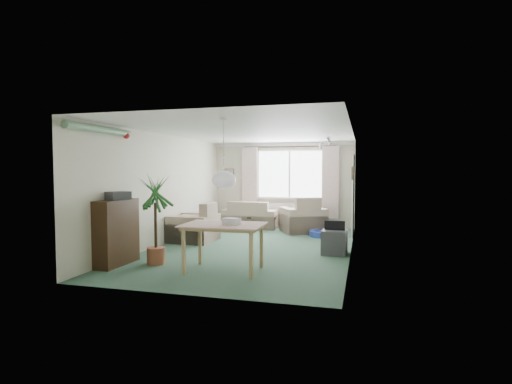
% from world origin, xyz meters
% --- Properties ---
extents(ground, '(6.50, 6.50, 0.00)m').
position_xyz_m(ground, '(0.00, 0.00, 0.00)').
color(ground, '#325341').
extents(window, '(1.80, 0.03, 1.30)m').
position_xyz_m(window, '(0.20, 3.23, 1.50)').
color(window, white).
extents(curtain_rod, '(2.60, 0.03, 0.03)m').
position_xyz_m(curtain_rod, '(0.20, 3.15, 2.27)').
color(curtain_rod, black).
extents(curtain_left, '(0.45, 0.08, 2.00)m').
position_xyz_m(curtain_left, '(-0.95, 3.13, 1.27)').
color(curtain_left, beige).
extents(curtain_right, '(0.45, 0.08, 2.00)m').
position_xyz_m(curtain_right, '(1.35, 3.13, 1.27)').
color(curtain_right, beige).
extents(radiator, '(1.20, 0.10, 0.55)m').
position_xyz_m(radiator, '(0.20, 3.19, 0.40)').
color(radiator, white).
extents(doorway, '(0.03, 0.95, 2.00)m').
position_xyz_m(doorway, '(1.99, 2.20, 1.00)').
color(doorway, black).
extents(pendant_lamp, '(0.36, 0.36, 0.36)m').
position_xyz_m(pendant_lamp, '(0.20, -2.30, 1.48)').
color(pendant_lamp, white).
extents(tinsel_garland, '(1.60, 1.60, 0.12)m').
position_xyz_m(tinsel_garland, '(-1.92, -2.30, 2.28)').
color(tinsel_garland, '#196626').
extents(bauble_cluster_a, '(0.20, 0.20, 0.20)m').
position_xyz_m(bauble_cluster_a, '(1.30, 0.90, 2.22)').
color(bauble_cluster_a, silver).
extents(bauble_cluster_b, '(0.20, 0.20, 0.20)m').
position_xyz_m(bauble_cluster_b, '(1.60, -0.30, 2.22)').
color(bauble_cluster_b, silver).
extents(wall_picture_back, '(0.28, 0.03, 0.22)m').
position_xyz_m(wall_picture_back, '(-1.60, 3.23, 1.55)').
color(wall_picture_back, brown).
extents(wall_picture_right, '(0.03, 0.24, 0.30)m').
position_xyz_m(wall_picture_right, '(1.98, 1.20, 1.55)').
color(wall_picture_right, brown).
extents(sofa, '(1.52, 0.83, 0.75)m').
position_xyz_m(sofa, '(-0.82, 2.75, 0.37)').
color(sofa, beige).
rests_on(sofa, ground).
extents(armchair_corner, '(1.37, 1.35, 0.93)m').
position_xyz_m(armchair_corner, '(0.71, 2.38, 0.46)').
color(armchair_corner, beige).
rests_on(armchair_corner, ground).
extents(armchair_left, '(0.95, 1.00, 0.88)m').
position_xyz_m(armchair_left, '(-1.50, 0.41, 0.44)').
color(armchair_left, beige).
rests_on(armchair_left, ground).
extents(coffee_table, '(0.82, 0.52, 0.35)m').
position_xyz_m(coffee_table, '(-0.44, 2.60, 0.17)').
color(coffee_table, black).
rests_on(coffee_table, ground).
extents(photo_frame, '(0.12, 0.04, 0.16)m').
position_xyz_m(photo_frame, '(-0.42, 2.59, 0.43)').
color(photo_frame, '#513329').
rests_on(photo_frame, coffee_table).
extents(bookshelf, '(0.32, 0.92, 1.12)m').
position_xyz_m(bookshelf, '(-1.84, -2.03, 0.56)').
color(bookshelf, black).
rests_on(bookshelf, ground).
extents(hifi_box, '(0.40, 0.43, 0.14)m').
position_xyz_m(hifi_box, '(-1.80, -2.02, 1.19)').
color(hifi_box, '#3B3C41').
rests_on(hifi_box, bookshelf).
extents(houseplant, '(0.71, 0.71, 1.55)m').
position_xyz_m(houseplant, '(-1.22, -1.81, 0.78)').
color(houseplant, '#2A6221').
rests_on(houseplant, ground).
extents(dining_table, '(1.20, 0.82, 0.74)m').
position_xyz_m(dining_table, '(0.07, -1.95, 0.37)').
color(dining_table, tan).
rests_on(dining_table, ground).
extents(gift_box, '(0.29, 0.24, 0.12)m').
position_xyz_m(gift_box, '(0.20, -1.95, 0.80)').
color(gift_box, white).
rests_on(gift_box, dining_table).
extents(tv_cube, '(0.49, 0.53, 0.47)m').
position_xyz_m(tv_cube, '(1.70, -0.16, 0.23)').
color(tv_cube, '#403F45').
rests_on(tv_cube, ground).
extents(pet_bed, '(0.85, 0.85, 0.14)m').
position_xyz_m(pet_bed, '(1.29, 1.82, 0.07)').
color(pet_bed, navy).
rests_on(pet_bed, ground).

